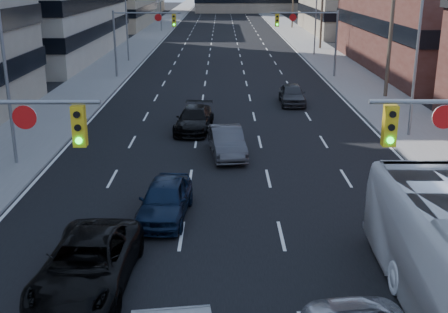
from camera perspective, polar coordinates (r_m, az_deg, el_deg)
road_surface at (r=136.61m, az=-0.08°, el=14.13°), size 18.00×300.00×0.02m
sidewalk_left at (r=137.06m, az=-5.04°, el=14.10°), size 5.00×300.00×0.15m
sidewalk_right at (r=137.12m, az=4.88°, el=14.11°), size 5.00×300.00×0.15m
signal_far_left at (r=52.04m, az=-8.54°, el=12.59°), size 6.09×0.33×6.00m
signal_far_right at (r=52.14m, az=8.84°, el=12.58°), size 6.09×0.33×6.00m
utility_pole_block at (r=44.25m, az=16.69°, el=13.07°), size 2.20×0.28×11.00m
utility_pole_midblock at (r=73.46m, az=9.96°, el=15.16°), size 2.20×0.28×11.00m
streetlight_left_near at (r=28.42m, az=-21.09°, el=8.87°), size 2.03×0.22×9.00m
streetlight_left_mid at (r=62.25m, az=-9.76°, el=14.06°), size 2.03×0.22×9.00m
streetlight_left_far at (r=96.91m, az=-6.37°, el=15.48°), size 2.03×0.22×9.00m
streetlight_right_near at (r=33.31m, az=18.79°, el=10.27°), size 2.03×0.22×9.00m
streetlight_right_far at (r=67.28m, az=9.20°, el=14.35°), size 2.03×0.22×9.00m
black_pickup at (r=17.43m, az=-13.70°, el=-10.56°), size 2.78×5.65×1.54m
sedan_blue at (r=21.70m, az=-6.01°, el=-4.35°), size 2.12×4.55×1.51m
sedan_grey_center at (r=29.00m, az=0.30°, el=1.50°), size 2.12×4.69×1.49m
sedan_black_far at (r=33.82m, az=-3.04°, el=3.80°), size 2.47×5.09×1.43m
sedan_grey_right at (r=41.27m, az=6.92°, el=6.31°), size 1.84×4.39×1.48m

